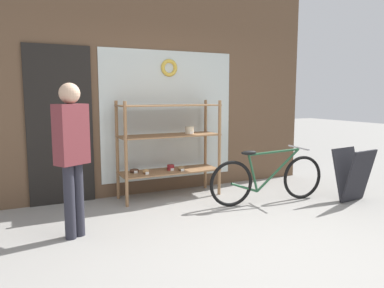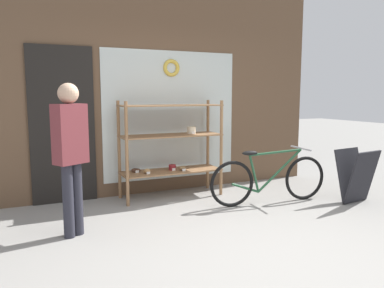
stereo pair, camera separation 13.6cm
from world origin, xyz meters
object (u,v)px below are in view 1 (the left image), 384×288
object	(u,v)px
sandwich_board	(353,175)
display_case	(169,141)
bicycle	(268,178)
pedestrian	(72,149)

from	to	relation	value
sandwich_board	display_case	bearing A→B (deg)	141.13
bicycle	pedestrian	size ratio (longest dim) A/B	1.09
display_case	sandwich_board	distance (m)	2.58
display_case	pedestrian	xyz separation A→B (m)	(-1.47, -1.00, 0.12)
bicycle	sandwich_board	size ratio (longest dim) A/B	2.38
bicycle	sandwich_board	world-z (taller)	bicycle
sandwich_board	pedestrian	world-z (taller)	pedestrian
display_case	sandwich_board	world-z (taller)	display_case
bicycle	sandwich_board	bearing A→B (deg)	-16.39
pedestrian	display_case	bearing A→B (deg)	5.42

